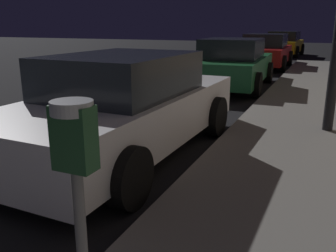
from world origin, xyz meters
TOP-DOWN VIEW (x-y plane):
  - parking_meter at (4.40, 0.44)m, footprint 0.19×0.19m
  - car_white at (2.85, 3.52)m, footprint 2.07×4.52m
  - car_green at (2.85, 9.69)m, footprint 2.13×4.37m
  - car_red at (2.85, 15.37)m, footprint 2.08×4.29m
  - car_yellow_cab at (2.85, 22.19)m, footprint 2.16×4.10m

SIDE VIEW (x-z plane):
  - car_green at x=2.85m, z-range -0.01..1.42m
  - car_red at x=2.85m, z-range -0.01..1.42m
  - car_white at x=2.85m, z-range -0.01..1.42m
  - car_yellow_cab at x=2.85m, z-range -0.01..1.42m
  - parking_meter at x=4.40m, z-range 0.50..1.84m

